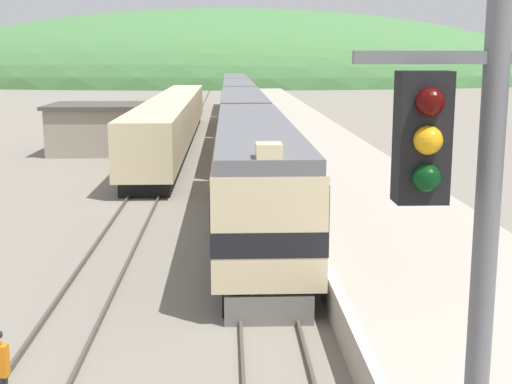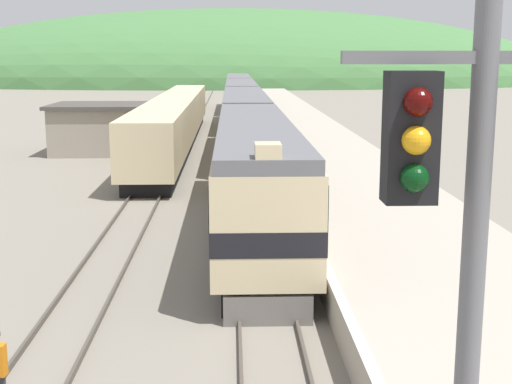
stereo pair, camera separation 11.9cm
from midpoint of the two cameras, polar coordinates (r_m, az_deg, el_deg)
track_main at (r=72.72m, az=-1.54°, el=5.72°), size 1.52×180.00×0.16m
track_siding at (r=72.83m, az=-5.49°, el=5.68°), size 1.52×180.00×0.16m
platform at (r=53.10m, az=4.02°, el=4.22°), size 6.62×140.00×1.01m
distant_hills at (r=171.38m, az=-2.00°, el=8.69°), size 158.02×71.11×34.51m
station_shed at (r=50.35m, az=-11.59°, el=5.03°), size 8.33×6.15×3.37m
express_train_lead_car at (r=26.92m, az=-0.24°, el=1.55°), size 2.93×19.90×4.57m
carriage_second at (r=47.46m, az=-1.14°, el=5.61°), size 2.92×19.29×4.21m
carriage_third at (r=67.57m, az=-1.50°, el=7.20°), size 2.92×19.29×4.21m
carriage_fourth at (r=87.71m, az=-1.69°, el=8.05°), size 2.92×19.29×4.21m
siding_train at (r=53.22m, az=-6.67°, el=5.67°), size 2.90×40.83×3.63m
signal_mast_main at (r=6.01m, az=17.25°, el=-6.25°), size 2.20×0.42×7.57m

